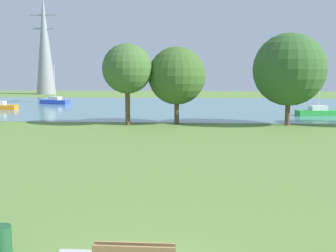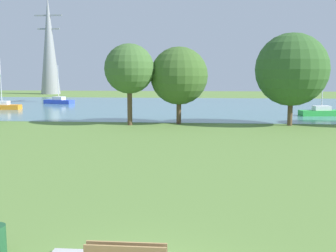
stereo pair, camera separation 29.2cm
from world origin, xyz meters
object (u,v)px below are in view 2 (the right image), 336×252
at_px(sailboat_blue, 59,101).
at_px(tree_mid_shore, 179,76).
at_px(sailboat_green, 321,112).
at_px(sailboat_orange, 2,106).
at_px(tree_west_near, 129,69).
at_px(electricity_pylon, 49,45).
at_px(tree_east_far, 292,70).

distance_m(sailboat_blue, tree_mid_shore, 31.49).
distance_m(sailboat_green, sailboat_orange, 39.75).
height_order(sailboat_blue, sailboat_orange, sailboat_orange).
bearing_deg(tree_west_near, sailboat_green, 26.41).
bearing_deg(tree_west_near, electricity_pylon, 117.27).
relative_size(sailboat_green, tree_west_near, 0.88).
distance_m(sailboat_orange, tree_west_near, 24.94).
bearing_deg(tree_west_near, sailboat_blue, 122.00).
bearing_deg(sailboat_orange, tree_west_near, -36.76).
bearing_deg(sailboat_blue, sailboat_green, -23.38).
height_order(sailboat_orange, tree_west_near, tree_west_near).
xyz_separation_m(sailboat_blue, electricity_pylon, (-12.76, 30.12, 10.71)).
xyz_separation_m(sailboat_blue, tree_mid_shore, (20.16, -23.85, 4.01)).
height_order(tree_west_near, tree_east_far, tree_east_far).
xyz_separation_m(sailboat_green, tree_west_near, (-19.82, -9.85, 4.63)).
distance_m(tree_west_near, electricity_pylon, 62.57).
xyz_separation_m(sailboat_blue, tree_east_far, (30.26, -24.36, 4.57)).
relative_size(sailboat_green, tree_mid_shore, 0.90).
bearing_deg(tree_mid_shore, sailboat_orange, 151.06).
relative_size(sailboat_blue, tree_east_far, 0.72).
bearing_deg(sailboat_blue, electricity_pylon, 112.96).
height_order(sailboat_orange, tree_mid_shore, tree_mid_shore).
bearing_deg(sailboat_blue, sailboat_orange, -110.08).
relative_size(tree_west_near, tree_east_far, 0.89).
xyz_separation_m(sailboat_orange, tree_west_near, (19.63, -14.66, 4.63)).
distance_m(sailboat_green, electricity_pylon, 67.25).
distance_m(sailboat_green, tree_east_far, 11.39).
bearing_deg(sailboat_orange, electricity_pylon, 102.34).
bearing_deg(electricity_pylon, sailboat_green, -43.26).
height_order(tree_west_near, tree_mid_shore, tree_west_near).
xyz_separation_m(sailboat_orange, tree_mid_shore, (24.02, -13.29, 4.00)).
bearing_deg(tree_east_far, sailboat_orange, 157.99).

